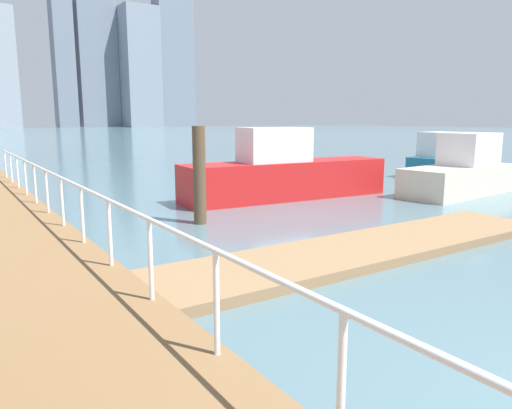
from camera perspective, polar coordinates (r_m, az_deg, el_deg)
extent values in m
plane|color=slate|center=(20.97, -18.72, 2.30)|extent=(300.00, 300.00, 0.00)
cube|color=#93704C|center=(9.82, 12.33, -5.33)|extent=(10.21, 2.00, 0.18)
cylinder|color=white|center=(3.44, 10.16, -20.53)|extent=(0.06, 0.06, 1.05)
cylinder|color=white|center=(4.70, -4.74, -11.70)|extent=(0.06, 0.06, 1.05)
cylinder|color=white|center=(6.18, -12.49, -6.49)|extent=(0.06, 0.06, 1.05)
cylinder|color=white|center=(7.77, -17.07, -3.29)|extent=(0.06, 0.06, 1.05)
cylinder|color=white|center=(9.40, -20.06, -1.17)|extent=(0.06, 0.06, 1.05)
cylinder|color=white|center=(11.06, -22.16, 0.32)|extent=(0.06, 0.06, 1.05)
cylinder|color=white|center=(12.74, -23.71, 1.41)|extent=(0.06, 0.06, 1.05)
cylinder|color=white|center=(14.43, -24.90, 2.25)|extent=(0.06, 0.06, 1.05)
cylinder|color=white|center=(16.12, -25.84, 2.92)|extent=(0.06, 0.06, 1.05)
cylinder|color=white|center=(17.82, -26.60, 3.46)|extent=(0.06, 0.06, 1.05)
cylinder|color=white|center=(19.52, -27.23, 3.90)|extent=(0.06, 0.06, 1.05)
cylinder|color=white|center=(21.23, -27.76, 4.27)|extent=(0.06, 0.06, 1.05)
cylinder|color=white|center=(8.49, -18.91, 1.33)|extent=(0.06, 25.83, 0.06)
cylinder|color=brown|center=(12.28, -6.78, 3.45)|extent=(0.33, 0.33, 2.51)
cube|color=red|center=(16.32, 3.65, 2.96)|extent=(7.50, 2.15, 1.27)
cube|color=white|center=(15.96, 2.21, 7.15)|extent=(2.37, 1.44, 1.14)
cube|color=beige|center=(18.65, 23.04, 2.68)|extent=(5.24, 2.30, 1.02)
cube|color=white|center=(19.08, 24.12, 6.07)|extent=(2.14, 1.64, 1.17)
cube|color=#1E6B8C|center=(24.36, 21.59, 4.31)|extent=(4.76, 2.18, 0.98)
cube|color=white|center=(23.59, 20.92, 6.75)|extent=(1.97, 1.44, 1.12)
cube|color=slate|center=(176.84, -22.04, 15.46)|extent=(6.88, 10.76, 42.47)
cube|color=gray|center=(178.67, -13.73, 15.58)|extent=(12.27, 11.29, 40.91)
cube|color=slate|center=(184.56, -9.86, 18.74)|extent=(13.19, 7.39, 61.38)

